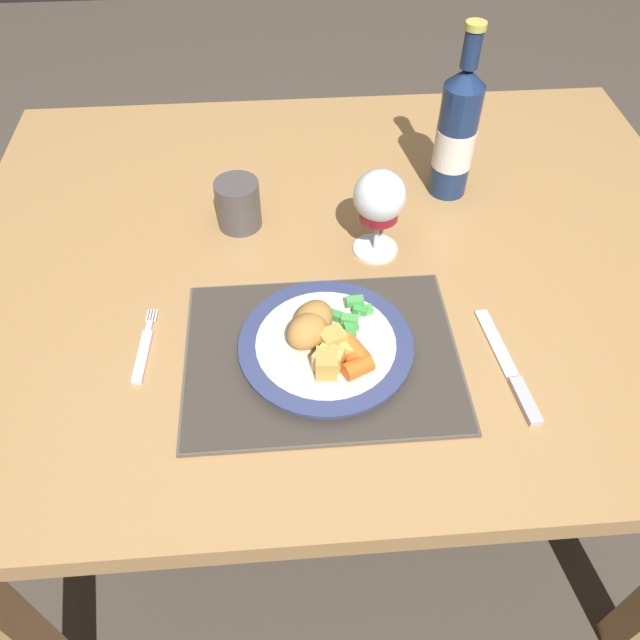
% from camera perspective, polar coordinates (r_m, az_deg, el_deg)
% --- Properties ---
extents(ground_plane, '(6.00, 6.00, 0.00)m').
position_cam_1_polar(ground_plane, '(1.57, 1.34, -14.07)').
color(ground_plane, '#4C4238').
extents(dining_table, '(1.19, 0.93, 0.74)m').
position_cam_1_polar(dining_table, '(1.05, 1.96, 2.76)').
color(dining_table, '#AD7F4C').
rests_on(dining_table, ground).
extents(placemat, '(0.36, 0.28, 0.01)m').
position_cam_1_polar(placemat, '(0.83, 0.16, -3.23)').
color(placemat, brown).
rests_on(placemat, dining_table).
extents(dinner_plate, '(0.23, 0.23, 0.02)m').
position_cam_1_polar(dinner_plate, '(0.82, 0.53, -2.42)').
color(dinner_plate, silver).
rests_on(dinner_plate, placemat).
extents(breaded_croquettes, '(0.08, 0.10, 0.04)m').
position_cam_1_polar(breaded_croquettes, '(0.81, -0.89, -0.46)').
color(breaded_croquettes, '#B77F3D').
rests_on(breaded_croquettes, dinner_plate).
extents(green_beans_pile, '(0.06, 0.07, 0.02)m').
position_cam_1_polar(green_beans_pile, '(0.83, 2.81, 0.06)').
color(green_beans_pile, green).
rests_on(green_beans_pile, dinner_plate).
extents(glazed_carrots, '(0.04, 0.07, 0.02)m').
position_cam_1_polar(glazed_carrots, '(0.79, 3.17, -3.28)').
color(glazed_carrots, orange).
rests_on(glazed_carrots, dinner_plate).
extents(fork, '(0.02, 0.13, 0.01)m').
position_cam_1_polar(fork, '(0.87, -15.80, -2.69)').
color(fork, silver).
rests_on(fork, dining_table).
extents(table_knife, '(0.04, 0.19, 0.01)m').
position_cam_1_polar(table_knife, '(0.85, 17.12, -4.73)').
color(table_knife, silver).
rests_on(table_knife, dining_table).
extents(wine_glass, '(0.08, 0.08, 0.14)m').
position_cam_1_polar(wine_glass, '(0.92, 5.46, 10.87)').
color(wine_glass, silver).
rests_on(wine_glass, dining_table).
extents(bottle, '(0.06, 0.06, 0.28)m').
position_cam_1_polar(bottle, '(1.06, 12.36, 16.32)').
color(bottle, navy).
rests_on(bottle, dining_table).
extents(roast_potatoes, '(0.06, 0.07, 0.03)m').
position_cam_1_polar(roast_potatoes, '(0.78, 1.03, -3.25)').
color(roast_potatoes, gold).
rests_on(roast_potatoes, dinner_plate).
extents(drinking_cup, '(0.07, 0.07, 0.08)m').
position_cam_1_polar(drinking_cup, '(1.01, -7.50, 10.56)').
color(drinking_cup, '#4C4747').
rests_on(drinking_cup, dining_table).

